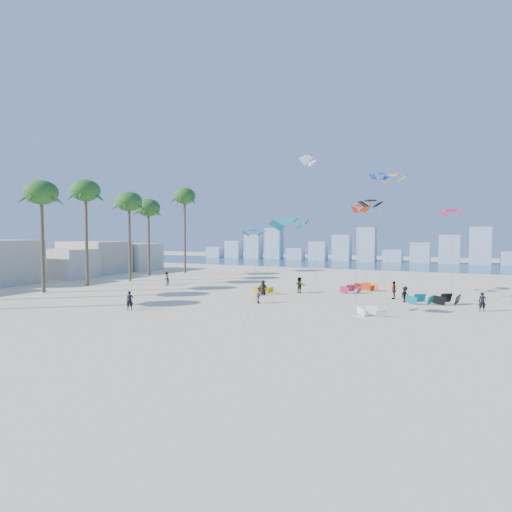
% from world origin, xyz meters
% --- Properties ---
extents(ground, '(220.00, 220.00, 0.00)m').
position_xyz_m(ground, '(0.00, 0.00, 0.00)').
color(ground, beige).
rests_on(ground, ground).
extents(ocean, '(220.00, 220.00, 0.00)m').
position_xyz_m(ocean, '(0.00, 72.00, 0.01)').
color(ocean, navy).
rests_on(ocean, ground).
extents(kitesurfer_near, '(0.72, 0.74, 1.72)m').
position_xyz_m(kitesurfer_near, '(-4.01, 4.37, 0.86)').
color(kitesurfer_near, black).
rests_on(kitesurfer_near, ground).
extents(kitesurfer_mid, '(0.95, 0.99, 1.60)m').
position_xyz_m(kitesurfer_mid, '(4.83, 12.97, 0.80)').
color(kitesurfer_mid, gray).
rests_on(kitesurfer_mid, ground).
extents(kitesurfers_far, '(37.74, 5.17, 1.89)m').
position_xyz_m(kitesurfers_far, '(7.34, 20.42, 0.89)').
color(kitesurfers_far, black).
rests_on(kitesurfers_far, ground).
extents(grounded_kites, '(22.35, 16.95, 0.97)m').
position_xyz_m(grounded_kites, '(14.75, 20.62, 0.44)').
color(grounded_kites, gold).
rests_on(grounded_kites, ground).
extents(flying_kites, '(30.57, 30.48, 15.85)m').
position_xyz_m(flying_kites, '(13.77, 20.88, 10.93)').
color(flying_kites, '#0B7E8F').
rests_on(flying_kites, ground).
extents(palm_row, '(7.08, 44.80, 14.86)m').
position_xyz_m(palm_row, '(-21.39, 16.14, 11.86)').
color(palm_row, brown).
rests_on(palm_row, ground).
extents(beachfront_buildings, '(11.50, 43.00, 6.00)m').
position_xyz_m(beachfront_buildings, '(-33.69, 20.82, 2.67)').
color(beachfront_buildings, beige).
rests_on(beachfront_buildings, ground).
extents(distant_skyline, '(85.00, 3.00, 8.40)m').
position_xyz_m(distant_skyline, '(-1.19, 82.00, 3.09)').
color(distant_skyline, '#9EADBF').
rests_on(distant_skyline, ground).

